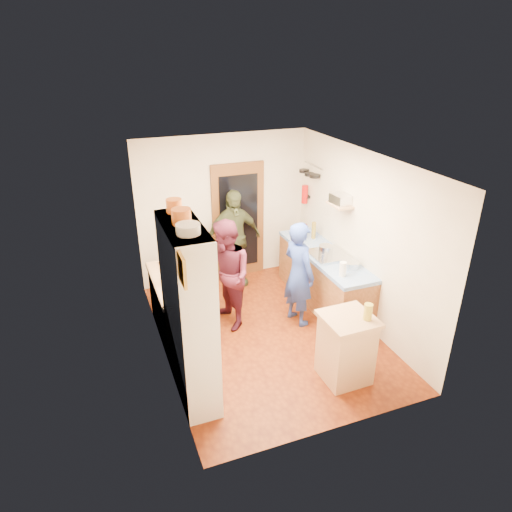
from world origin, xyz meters
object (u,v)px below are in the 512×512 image
island_base (346,350)px  person_left (227,274)px  person_hob (301,274)px  hutch_body (189,314)px  right_counter_base (323,280)px  person_back (234,239)px

island_base → person_left: size_ratio=0.51×
person_hob → hutch_body: bearing=101.3°
island_base → person_hob: size_ratio=0.53×
hutch_body → right_counter_base: 2.90m
person_left → person_back: person_back is taller
hutch_body → person_left: bearing=55.9°
island_base → person_left: person_left is taller
person_hob → island_base: bearing=163.0°
island_base → person_hob: person_hob is taller
hutch_body → island_base: bearing=-14.3°
person_hob → person_left: 1.10m
hutch_body → island_base: 2.03m
right_counter_base → person_back: size_ratio=1.26×
hutch_body → person_back: bearing=60.9°
hutch_body → island_base: size_ratio=2.56×
right_counter_base → island_base: 1.89m
right_counter_base → island_base: size_ratio=2.56×
island_base → person_back: 2.99m
person_back → right_counter_base: bearing=-50.7°
person_hob → person_back: person_back is taller
island_base → person_hob: (0.06, 1.41, 0.38)m
hutch_body → person_hob: bearing=26.1°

